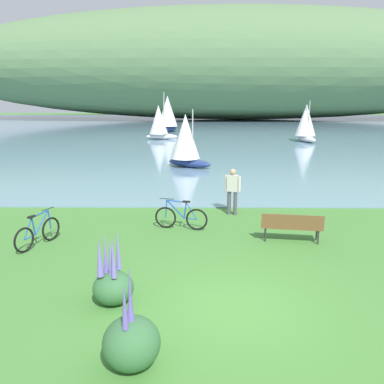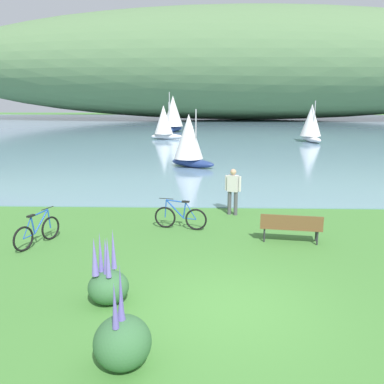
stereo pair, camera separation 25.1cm
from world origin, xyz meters
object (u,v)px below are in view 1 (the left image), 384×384
Objects in this scene: bicycle_beside_path at (38,233)px; sailboat_far_off at (159,122)px; sailboat_nearest_to_shore at (186,140)px; person_at_shoreline at (232,189)px; sailboat_mid_bay at (167,113)px; park_bench_near_camera at (292,225)px; bicycle_leaning_near_bench at (181,217)px; sailboat_toward_hillside at (306,123)px.

sailboat_far_off is at bearing 88.27° from bicycle_beside_path.
sailboat_nearest_to_shore is at bearing 73.36° from bicycle_beside_path.
sailboat_nearest_to_shore is 16.45m from sailboat_far_off.
person_at_shoreline is 35.03m from sailboat_mid_bay.
park_bench_near_camera is 3.55m from bicycle_leaning_near_bench.
bicycle_leaning_near_bench and bicycle_beside_path have the same top height.
sailboat_far_off reaches higher than park_bench_near_camera.
bicycle_beside_path is 38.01m from sailboat_mid_bay.
bicycle_beside_path is 0.47× the size of sailboat_nearest_to_shore.
sailboat_toward_hillside reaches higher than sailboat_far_off.
bicycle_beside_path is (-7.44, -0.42, -0.12)m from park_bench_near_camera.
sailboat_mid_bay is (-4.78, 34.68, 1.27)m from person_at_shoreline.
sailboat_mid_bay reaches higher than sailboat_far_off.
person_at_shoreline is 0.47× the size of sailboat_far_off.
sailboat_far_off is (-0.24, -8.49, -0.48)m from sailboat_mid_bay.
sailboat_toward_hillside is (10.89, 25.87, 1.44)m from bicycle_leaning_near_bench.
sailboat_toward_hillside is 14.23m from sailboat_far_off.
sailboat_mid_bay is at bearing 99.55° from park_bench_near_camera.
bicycle_leaning_near_bench is at bearing 160.97° from park_bench_near_camera.
park_bench_near_camera is 0.53× the size of sailboat_nearest_to_shore.
park_bench_near_camera is 3.26m from person_at_shoreline.
bicycle_leaning_near_bench is 0.46× the size of sailboat_toward_hillside.
bicycle_leaning_near_bench is at bearing -85.35° from sailboat_mid_bay.
sailboat_nearest_to_shore is at bearing -79.18° from sailboat_far_off.
sailboat_nearest_to_shore is 17.92m from sailboat_toward_hillside.
sailboat_mid_bay is 1.28× the size of sailboat_far_off.
sailboat_nearest_to_shore is 24.82m from sailboat_mid_bay.
person_at_shoreline is at bearing -110.55° from sailboat_toward_hillside.
sailboat_mid_bay is (-6.31, 37.52, 1.72)m from park_bench_near_camera.
sailboat_toward_hillside is (14.98, 27.45, 1.44)m from bicycle_beside_path.
sailboat_nearest_to_shore is (-1.94, 10.03, 0.70)m from person_at_shoreline.
bicycle_leaning_near_bench is at bearing -112.82° from sailboat_toward_hillside.
sailboat_nearest_to_shore is 0.95× the size of sailboat_far_off.
sailboat_mid_bay is at bearing 96.58° from sailboat_nearest_to_shore.
person_at_shoreline is 26.67m from sailboat_far_off.
sailboat_far_off is (0.89, 29.45, 1.37)m from bicycle_beside_path.
bicycle_leaning_near_bench is at bearing 21.09° from bicycle_beside_path.
sailboat_mid_bay is (-2.96, 36.37, 1.85)m from bicycle_leaning_near_bench.
park_bench_near_camera is at bearing -105.58° from sailboat_toward_hillside.
bicycle_leaning_near_bench is 2.56m from person_at_shoreline.
bicycle_leaning_near_bench is 36.53m from sailboat_mid_bay.
sailboat_mid_bay is at bearing 142.83° from sailboat_toward_hillside.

